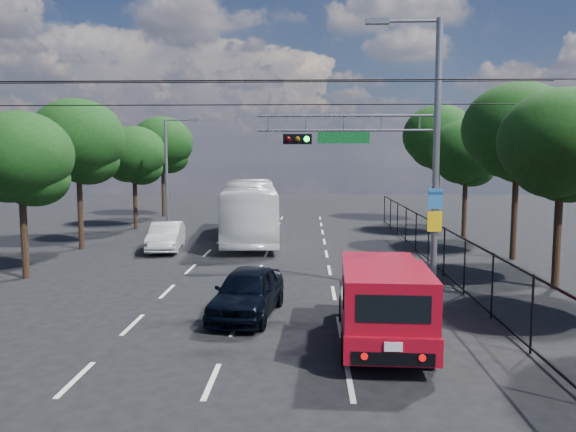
{
  "coord_description": "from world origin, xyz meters",
  "views": [
    {
      "loc": [
        2.09,
        -11.66,
        4.88
      ],
      "look_at": [
        1.38,
        7.63,
        2.8
      ],
      "focal_mm": 35.0,
      "sensor_mm": 36.0,
      "label": 1
    }
  ],
  "objects_px": {
    "white_bus": "(250,210)",
    "white_van": "(166,236)",
    "signal_mast": "(401,145)",
    "red_pickup": "(382,300)",
    "navy_hatchback": "(247,292)"
  },
  "relations": [
    {
      "from": "signal_mast",
      "to": "white_van",
      "type": "bearing_deg",
      "value": 140.08
    },
    {
      "from": "navy_hatchback",
      "to": "white_bus",
      "type": "xyz_separation_m",
      "value": [
        -1.55,
        15.71,
        0.98
      ]
    },
    {
      "from": "signal_mast",
      "to": "white_bus",
      "type": "height_order",
      "value": "signal_mast"
    },
    {
      "from": "red_pickup",
      "to": "white_van",
      "type": "distance_m",
      "value": 16.94
    },
    {
      "from": "navy_hatchback",
      "to": "white_bus",
      "type": "height_order",
      "value": "white_bus"
    },
    {
      "from": "navy_hatchback",
      "to": "white_van",
      "type": "distance_m",
      "value": 12.98
    },
    {
      "from": "red_pickup",
      "to": "white_van",
      "type": "relative_size",
      "value": 1.35
    },
    {
      "from": "white_bus",
      "to": "red_pickup",
      "type": "bearing_deg",
      "value": -79.06
    },
    {
      "from": "red_pickup",
      "to": "navy_hatchback",
      "type": "relative_size",
      "value": 1.36
    },
    {
      "from": "signal_mast",
      "to": "navy_hatchback",
      "type": "height_order",
      "value": "signal_mast"
    },
    {
      "from": "signal_mast",
      "to": "white_van",
      "type": "distance_m",
      "value": 14.49
    },
    {
      "from": "navy_hatchback",
      "to": "white_bus",
      "type": "bearing_deg",
      "value": 103.44
    },
    {
      "from": "navy_hatchback",
      "to": "white_bus",
      "type": "relative_size",
      "value": 0.35
    },
    {
      "from": "navy_hatchback",
      "to": "signal_mast",
      "type": "bearing_deg",
      "value": 37.85
    },
    {
      "from": "white_bus",
      "to": "white_van",
      "type": "bearing_deg",
      "value": -140.49
    }
  ]
}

